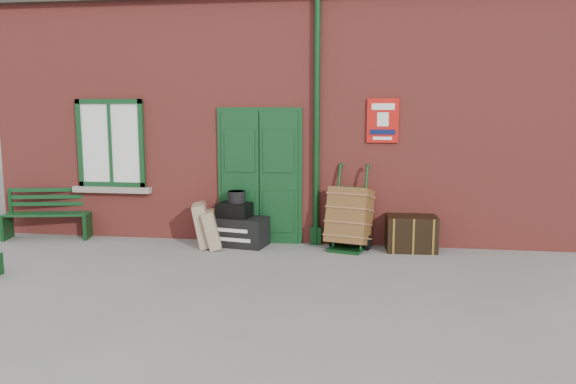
% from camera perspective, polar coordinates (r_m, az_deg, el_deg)
% --- Properties ---
extents(ground, '(80.00, 80.00, 0.00)m').
position_cam_1_polar(ground, '(8.11, -2.75, -7.59)').
color(ground, gray).
rests_on(ground, ground).
extents(station_building, '(10.30, 4.30, 4.36)m').
position_cam_1_polar(station_building, '(11.23, 0.60, 8.09)').
color(station_building, '#A03B33').
rests_on(station_building, ground).
extents(bench, '(1.50, 0.72, 0.89)m').
position_cam_1_polar(bench, '(10.64, -23.17, -1.91)').
color(bench, '#103A1A').
rests_on(bench, ground).
extents(houdini_trunk, '(1.03, 0.69, 0.47)m').
position_cam_1_polar(houdini_trunk, '(9.31, -5.12, -3.98)').
color(houdini_trunk, black).
rests_on(houdini_trunk, ground).
extents(strongbox, '(0.58, 0.47, 0.24)m').
position_cam_1_polar(strongbox, '(9.25, -5.46, -1.82)').
color(strongbox, black).
rests_on(strongbox, houdini_trunk).
extents(hatbox, '(0.33, 0.33, 0.19)m').
position_cam_1_polar(hatbox, '(9.24, -5.25, -0.49)').
color(hatbox, black).
rests_on(hatbox, strongbox).
extents(suitcase_back, '(0.43, 0.56, 0.73)m').
position_cam_1_polar(suitcase_back, '(9.25, -8.66, -3.33)').
color(suitcase_back, '#9E8568').
rests_on(suitcase_back, ground).
extents(suitcase_front, '(0.41, 0.51, 0.63)m').
position_cam_1_polar(suitcase_front, '(9.11, -7.75, -3.81)').
color(suitcase_front, '#9E8568').
rests_on(suitcase_front, ground).
extents(porter_trolley, '(0.80, 0.84, 1.33)m').
position_cam_1_polar(porter_trolley, '(9.02, 6.26, -2.60)').
color(porter_trolley, '#0D3616').
rests_on(porter_trolley, ground).
extents(dark_trunk, '(0.81, 0.56, 0.56)m').
position_cam_1_polar(dark_trunk, '(9.13, 12.41, -4.12)').
color(dark_trunk, black).
rests_on(dark_trunk, ground).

